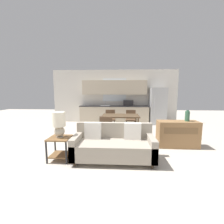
{
  "coord_description": "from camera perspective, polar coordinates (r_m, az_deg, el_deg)",
  "views": [
    {
      "loc": [
        0.31,
        -3.18,
        1.58
      ],
      "look_at": [
        0.05,
        1.5,
        0.95
      ],
      "focal_mm": 24.0,
      "sensor_mm": 36.0,
      "label": 1
    }
  ],
  "objects": [
    {
      "name": "dining_chair_near_left",
      "position": [
        4.78,
        -1.98,
        -5.61
      ],
      "size": [
        0.47,
        0.47,
        0.83
      ],
      "rotation": [
        0.0,
        0.0,
        3.01
      ],
      "color": "brown",
      "rests_on": "ground_plane"
    },
    {
      "name": "refrigerator",
      "position": [
        7.66,
        16.94,
        2.17
      ],
      "size": [
        0.76,
        0.72,
        1.78
      ],
      "color": "#B7BABC",
      "rests_on": "ground_plane"
    },
    {
      "name": "kitchen_counter",
      "position": [
        7.55,
        0.95,
        2.06
      ],
      "size": [
        3.41,
        0.65,
        2.15
      ],
      "color": "beige",
      "rests_on": "ground_plane"
    },
    {
      "name": "dining_chair_far_right",
      "position": [
        6.23,
        7.16,
        -2.54
      ],
      "size": [
        0.44,
        0.44,
        0.83
      ],
      "rotation": [
        0.0,
        0.0,
        -0.04
      ],
      "color": "brown",
      "rests_on": "ground_plane"
    },
    {
      "name": "dining_table",
      "position": [
        5.45,
        3.25,
        -1.93
      ],
      "size": [
        1.32,
        0.84,
        0.74
      ],
      "color": "brown",
      "rests_on": "ground_plane"
    },
    {
      "name": "vase",
      "position": [
        4.77,
        26.76,
        -1.39
      ],
      "size": [
        0.13,
        0.13,
        0.31
      ],
      "color": "#336047",
      "rests_on": "credenza"
    },
    {
      "name": "side_table",
      "position": [
        3.77,
        -19.16,
        -11.63
      ],
      "size": [
        0.49,
        0.49,
        0.54
      ],
      "color": "brown",
      "rests_on": "ground_plane"
    },
    {
      "name": "wall_back",
      "position": [
        7.82,
        0.95,
        6.01
      ],
      "size": [
        6.4,
        0.07,
        2.7
      ],
      "color": "silver",
      "rests_on": "ground_plane"
    },
    {
      "name": "dining_chair_far_left",
      "position": [
        6.29,
        -0.66,
        -2.38
      ],
      "size": [
        0.45,
        0.45,
        0.83
      ],
      "rotation": [
        0.0,
        0.0,
        0.07
      ],
      "color": "brown",
      "rests_on": "ground_plane"
    },
    {
      "name": "table_lamp",
      "position": [
        3.66,
        -19.48,
        -4.1
      ],
      "size": [
        0.29,
        0.29,
        0.59
      ],
      "color": "#B2A893",
      "rests_on": "side_table"
    },
    {
      "name": "couch",
      "position": [
        3.6,
        0.6,
        -12.47
      ],
      "size": [
        1.84,
        0.8,
        0.85
      ],
      "color": "#3D2D1E",
      "rests_on": "ground_plane"
    },
    {
      "name": "credenza",
      "position": [
        4.76,
        23.68,
        -7.65
      ],
      "size": [
        1.14,
        0.45,
        0.75
      ],
      "color": "olive",
      "rests_on": "ground_plane"
    },
    {
      "name": "ground_plane",
      "position": [
        3.56,
        -2.26,
        -18.67
      ],
      "size": [
        20.0,
        20.0,
        0.0
      ],
      "primitive_type": "plane",
      "color": "beige"
    }
  ]
}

